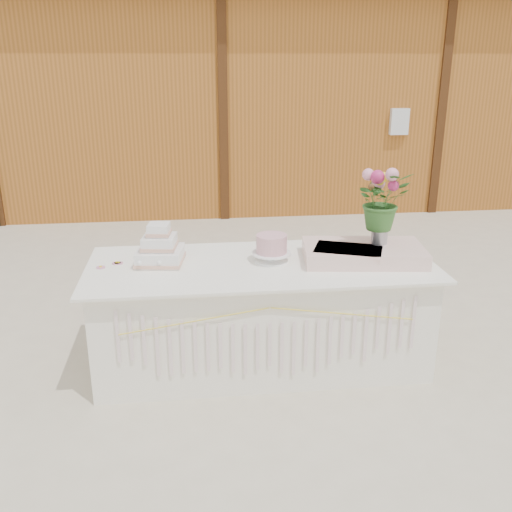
{
  "coord_description": "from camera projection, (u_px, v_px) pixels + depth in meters",
  "views": [
    {
      "loc": [
        -0.47,
        -3.69,
        2.12
      ],
      "look_at": [
        0.0,
        0.3,
        0.72
      ],
      "focal_mm": 40.0,
      "sensor_mm": 36.0,
      "label": 1
    }
  ],
  "objects": [
    {
      "name": "barn",
      "position": [
        214.0,
        87.0,
        9.28
      ],
      "size": [
        12.6,
        4.6,
        3.3
      ],
      "color": "#A35D22",
      "rests_on": "ground"
    },
    {
      "name": "bouquet",
      "position": [
        382.0,
        194.0,
        3.92
      ],
      "size": [
        0.44,
        0.4,
        0.41
      ],
      "primitive_type": "imported",
      "rotation": [
        0.0,
        0.0,
        0.25
      ],
      "color": "#346829",
      "rests_on": "flower_vase"
    },
    {
      "name": "pink_cake_stand",
      "position": [
        272.0,
        247.0,
        3.95
      ],
      "size": [
        0.27,
        0.27,
        0.2
      ],
      "color": "white",
      "rests_on": "cake_table"
    },
    {
      "name": "satin_runner",
      "position": [
        363.0,
        253.0,
        4.0
      ],
      "size": [
        0.88,
        0.58,
        0.1
      ],
      "primitive_type": "cube",
      "rotation": [
        0.0,
        0.0,
        -0.12
      ],
      "color": "beige",
      "rests_on": "cake_table"
    },
    {
      "name": "wedding_cake",
      "position": [
        160.0,
        250.0,
        3.93
      ],
      "size": [
        0.35,
        0.35,
        0.28
      ],
      "rotation": [
        0.0,
        0.0,
        -0.14
      ],
      "color": "white",
      "rests_on": "cake_table"
    },
    {
      "name": "cake_table",
      "position": [
        261.0,
        314.0,
        4.08
      ],
      "size": [
        2.4,
        1.0,
        0.77
      ],
      "color": "white",
      "rests_on": "ground"
    },
    {
      "name": "flower_vase",
      "position": [
        380.0,
        233.0,
        4.01
      ],
      "size": [
        0.11,
        0.11,
        0.16
      ],
      "primitive_type": "cylinder",
      "color": "#A7A7AB",
      "rests_on": "satin_runner"
    },
    {
      "name": "loose_flowers",
      "position": [
        110.0,
        263.0,
        3.94
      ],
      "size": [
        0.19,
        0.32,
        0.02
      ],
      "primitive_type": null,
      "rotation": [
        0.0,
        0.0,
        0.24
      ],
      "color": "pink",
      "rests_on": "cake_table"
    },
    {
      "name": "ground",
      "position": [
        261.0,
        361.0,
        4.21
      ],
      "size": [
        80.0,
        80.0,
        0.0
      ],
      "primitive_type": "plane",
      "color": "beige",
      "rests_on": "ground"
    }
  ]
}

